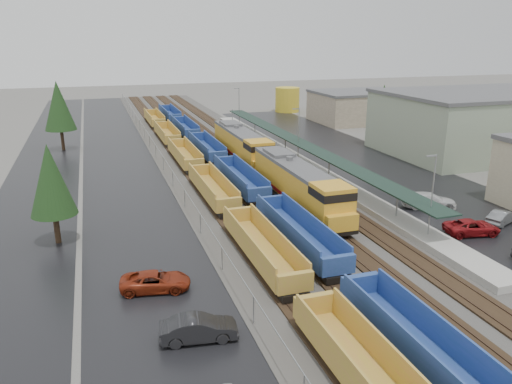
% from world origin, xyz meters
% --- Properties ---
extents(ballast_strip, '(20.00, 160.00, 0.08)m').
position_xyz_m(ballast_strip, '(0.00, 60.00, 0.04)').
color(ballast_strip, '#302D2B').
rests_on(ballast_strip, ground).
extents(trackbed, '(14.60, 160.00, 0.22)m').
position_xyz_m(trackbed, '(-0.00, 60.00, 0.16)').
color(trackbed, black).
rests_on(trackbed, ground).
extents(west_parking_lot, '(10.00, 160.00, 0.02)m').
position_xyz_m(west_parking_lot, '(-15.00, 60.00, 0.01)').
color(west_parking_lot, black).
rests_on(west_parking_lot, ground).
extents(west_road, '(9.00, 160.00, 0.02)m').
position_xyz_m(west_road, '(-25.00, 60.00, 0.01)').
color(west_road, black).
rests_on(west_road, ground).
extents(east_commuter_lot, '(16.00, 100.00, 0.02)m').
position_xyz_m(east_commuter_lot, '(19.00, 50.00, 0.01)').
color(east_commuter_lot, black).
rests_on(east_commuter_lot, ground).
extents(station_platform, '(3.00, 80.00, 8.00)m').
position_xyz_m(station_platform, '(9.50, 50.01, 0.73)').
color(station_platform, '#9E9B93').
rests_on(station_platform, ground).
extents(chainlink_fence, '(0.08, 160.04, 2.02)m').
position_xyz_m(chainlink_fence, '(-9.50, 58.44, 1.61)').
color(chainlink_fence, gray).
rests_on(chainlink_fence, ground).
extents(industrial_buildings, '(32.52, 75.30, 9.50)m').
position_xyz_m(industrial_buildings, '(37.76, 45.85, 4.25)').
color(industrial_buildings, tan).
rests_on(industrial_buildings, ground).
extents(distant_hills, '(301.00, 140.00, 25.20)m').
position_xyz_m(distant_hills, '(44.79, 210.68, 0.00)').
color(distant_hills, '#465240').
rests_on(distant_hills, ground).
extents(tree_west_near, '(3.96, 3.96, 9.00)m').
position_xyz_m(tree_west_near, '(-22.00, 30.00, 5.82)').
color(tree_west_near, '#332316').
rests_on(tree_west_near, ground).
extents(tree_west_far, '(4.84, 4.84, 11.00)m').
position_xyz_m(tree_west_far, '(-23.00, 70.00, 7.12)').
color(tree_west_far, '#332316').
rests_on(tree_west_far, ground).
extents(tree_east, '(4.40, 4.40, 10.00)m').
position_xyz_m(tree_east, '(28.00, 58.00, 6.47)').
color(tree_east, '#332316').
rests_on(tree_east, ground).
extents(locomotive_lead, '(3.27, 21.52, 4.87)m').
position_xyz_m(locomotive_lead, '(2.00, 31.89, 2.57)').
color(locomotive_lead, black).
rests_on(locomotive_lead, ground).
extents(locomotive_trail, '(3.27, 21.52, 4.87)m').
position_xyz_m(locomotive_trail, '(2.00, 52.89, 2.57)').
color(locomotive_trail, black).
rests_on(locomotive_trail, ground).
extents(well_string_yellow, '(2.69, 118.10, 2.38)m').
position_xyz_m(well_string_yellow, '(-6.00, 37.90, 1.18)').
color(well_string_yellow, '#AF9C30').
rests_on(well_string_yellow, ground).
extents(well_string_blue, '(2.75, 124.12, 2.44)m').
position_xyz_m(well_string_blue, '(-2.00, 40.63, 1.21)').
color(well_string_blue, navy).
rests_on(well_string_blue, ground).
extents(storage_tank, '(5.80, 5.80, 5.80)m').
position_xyz_m(storage_tank, '(27.02, 98.44, 2.90)').
color(storage_tank, gold).
rests_on(storage_tank, ground).
extents(parked_car_west_b, '(2.24, 4.89, 1.56)m').
position_xyz_m(parked_car_west_b, '(-13.18, 11.39, 0.78)').
color(parked_car_west_b, black).
rests_on(parked_car_west_b, ground).
extents(parked_car_west_c, '(3.21, 5.37, 1.40)m').
position_xyz_m(parked_car_west_c, '(-14.86, 18.49, 0.70)').
color(parked_car_west_c, maroon).
rests_on(parked_car_west_c, ground).
extents(parked_car_east_b, '(3.24, 5.45, 1.42)m').
position_xyz_m(parked_car_east_b, '(14.36, 20.06, 0.71)').
color(parked_car_east_b, maroon).
rests_on(parked_car_east_b, ground).
extents(parked_car_east_c, '(4.25, 6.12, 1.64)m').
position_xyz_m(parked_car_east_c, '(15.30, 27.66, 0.82)').
color(parked_car_east_c, silver).
rests_on(parked_car_east_c, ground).
extents(parked_car_east_e, '(2.97, 4.42, 1.38)m').
position_xyz_m(parked_car_east_e, '(19.15, 21.42, 0.69)').
color(parked_car_east_e, '#5C5E61').
rests_on(parked_car_east_e, ground).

